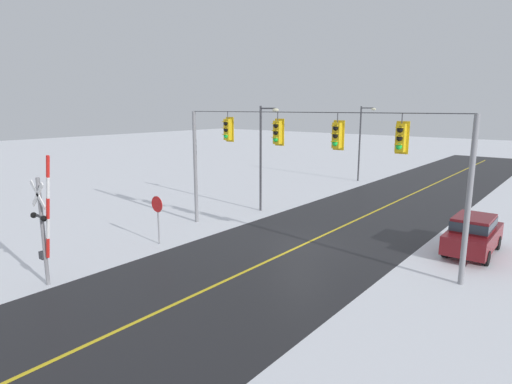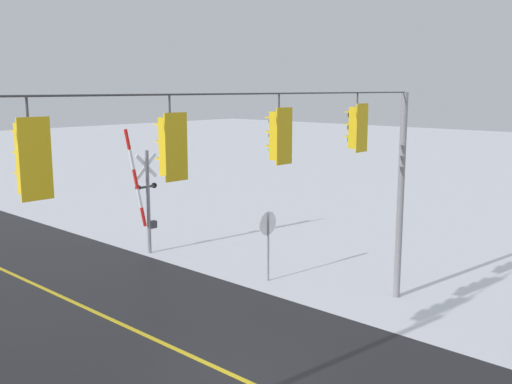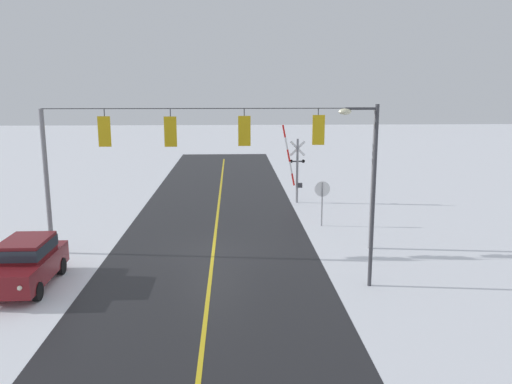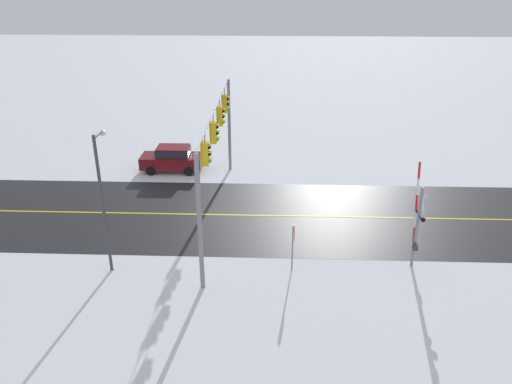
# 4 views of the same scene
# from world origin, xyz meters

# --- Properties ---
(ground_plane) EXTENTS (160.00, 160.00, 0.00)m
(ground_plane) POSITION_xyz_m (0.00, 0.00, 0.00)
(ground_plane) COLOR white
(signal_span) EXTENTS (14.20, 0.47, 6.22)m
(signal_span) POSITION_xyz_m (0.03, -0.01, 4.38)
(signal_span) COLOR gray
(signal_span) RESTS_ON ground
(stop_sign) EXTENTS (0.80, 0.09, 2.35)m
(stop_sign) POSITION_xyz_m (-5.48, -3.94, 1.71)
(stop_sign) COLOR gray
(stop_sign) RESTS_ON ground
(railroad_crossing) EXTENTS (1.46, 0.31, 4.85)m
(railroad_crossing) POSITION_xyz_m (-4.79, -9.55, 2.31)
(railroad_crossing) COLOR gray
(railroad_crossing) RESTS_ON ground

